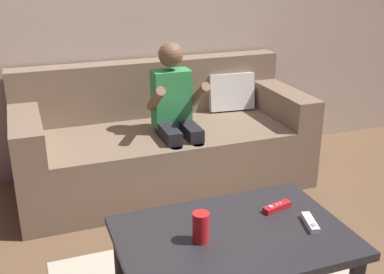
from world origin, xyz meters
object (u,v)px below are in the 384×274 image
at_px(game_remote_white_center, 310,223).
at_px(soda_can, 201,227).
at_px(couch, 163,142).
at_px(person_seated_on_couch, 176,112).
at_px(game_remote_red_near_edge, 277,207).
at_px(coffee_table, 233,248).

height_order(game_remote_white_center, soda_can, soda_can).
distance_m(couch, person_seated_on_couch, 0.32).
height_order(couch, game_remote_white_center, couch).
xyz_separation_m(person_seated_on_couch, game_remote_white_center, (0.15, -1.27, -0.10)).
bearing_deg(game_remote_red_near_edge, couch, 95.42).
bearing_deg(soda_can, game_remote_white_center, -6.13).
relative_size(coffee_table, game_remote_white_center, 6.33).
distance_m(couch, game_remote_red_near_edge, 1.31).
bearing_deg(soda_can, game_remote_red_near_edge, 15.73).
bearing_deg(soda_can, coffee_table, 1.24).
relative_size(couch, game_remote_red_near_edge, 13.06).
xyz_separation_m(coffee_table, game_remote_red_near_edge, (0.26, 0.11, 0.08)).
relative_size(couch, person_seated_on_couch, 1.94).
bearing_deg(person_seated_on_couch, soda_can, -104.08).
height_order(couch, soda_can, couch).
bearing_deg(game_remote_white_center, person_seated_on_couch, 96.86).
bearing_deg(game_remote_red_near_edge, soda_can, -164.27).
xyz_separation_m(person_seated_on_couch, soda_can, (-0.31, -1.22, -0.05)).
bearing_deg(soda_can, person_seated_on_couch, 75.92).
height_order(coffee_table, game_remote_white_center, game_remote_white_center).
height_order(person_seated_on_couch, game_remote_white_center, person_seated_on_couch).
relative_size(coffee_table, game_remote_red_near_edge, 6.33).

